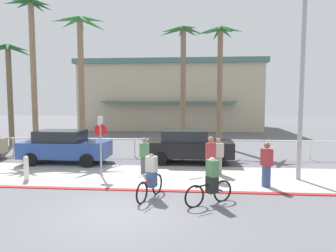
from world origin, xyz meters
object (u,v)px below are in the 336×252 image
object	(u,v)px
cyclist_black_0	(211,182)
palm_tree_3	(182,58)
pedestrian_0	(211,159)
cyclist_red_1	(151,177)
palm_tree_0	(9,71)
palm_tree_2	(80,51)
palm_tree_4	(219,59)
pedestrian_1	(218,158)
car_black_2	(188,146)
bollard_0	(26,168)
pedestrian_2	(266,166)
streetlight_curb	(304,73)
pedestrian_3	(144,158)
car_blue_1	(65,146)
stop_sign_bike_lane	(101,137)
palm_tree_1	(32,39)

from	to	relation	value
cyclist_black_0	palm_tree_3	bearing A→B (deg)	96.58
pedestrian_0	cyclist_red_1	bearing A→B (deg)	-129.38
palm_tree_0	palm_tree_2	bearing A→B (deg)	-16.10
palm_tree_4	pedestrian_1	size ratio (longest dim) A/B	5.09
palm_tree_2	car_black_2	distance (m)	9.28
palm_tree_0	cyclist_black_0	world-z (taller)	palm_tree_0
palm_tree_4	car_black_2	bearing A→B (deg)	-109.46
car_black_2	palm_tree_0	bearing A→B (deg)	158.69
cyclist_red_1	bollard_0	bearing A→B (deg)	161.91
palm_tree_3	pedestrian_1	distance (m)	9.68
pedestrian_2	car_black_2	bearing A→B (deg)	125.54
cyclist_black_0	streetlight_curb	bearing A→B (deg)	38.45
pedestrian_0	cyclist_black_0	bearing A→B (deg)	-92.84
car_black_2	pedestrian_3	distance (m)	3.26
streetlight_curb	car_blue_1	xyz separation A→B (m)	(-10.82, 2.56, -3.41)
bollard_0	cyclist_black_0	bearing A→B (deg)	-16.76
pedestrian_0	car_black_2	bearing A→B (deg)	106.86
stop_sign_bike_lane	pedestrian_0	bearing A→B (deg)	-0.47
cyclist_black_0	pedestrian_0	world-z (taller)	pedestrian_0
palm_tree_4	car_blue_1	xyz separation A→B (m)	(-8.26, -6.24, -5.12)
stop_sign_bike_lane	palm_tree_1	bearing A→B (deg)	133.72
palm_tree_4	palm_tree_2	bearing A→B (deg)	-165.31
palm_tree_1	pedestrian_0	bearing A→B (deg)	-31.75
palm_tree_2	pedestrian_2	distance (m)	13.45
palm_tree_3	pedestrian_0	distance (m)	10.22
palm_tree_2	car_black_2	bearing A→B (deg)	-25.44
palm_tree_0	car_black_2	size ratio (longest dim) A/B	1.62
car_black_2	pedestrian_2	bearing A→B (deg)	-54.46
streetlight_curb	cyclist_black_0	world-z (taller)	streetlight_curb
palm_tree_0	palm_tree_1	size ratio (longest dim) A/B	0.73
palm_tree_0	car_black_2	distance (m)	14.19
palm_tree_4	cyclist_red_1	size ratio (longest dim) A/B	4.70
palm_tree_2	cyclist_red_1	distance (m)	12.00
pedestrian_2	car_blue_1	bearing A→B (deg)	159.46
bollard_0	car_black_2	size ratio (longest dim) A/B	0.23
car_black_2	cyclist_black_0	xyz separation A→B (m)	(0.81, -6.19, -0.18)
stop_sign_bike_lane	palm_tree_1	distance (m)	10.97
cyclist_black_0	cyclist_red_1	xyz separation A→B (m)	(-1.95, 0.45, 0.00)
car_blue_1	pedestrian_2	bearing A→B (deg)	-20.54
cyclist_red_1	pedestrian_3	size ratio (longest dim) A/B	1.07
car_blue_1	pedestrian_1	bearing A→B (deg)	-12.60
palm_tree_2	pedestrian_2	size ratio (longest dim) A/B	5.00
palm_tree_2	pedestrian_1	xyz separation A→B (m)	(8.16, -5.64, -5.52)
palm_tree_2	car_blue_1	size ratio (longest dim) A/B	1.92
stop_sign_bike_lane	pedestrian_2	xyz separation A→B (m)	(6.61, -1.03, -0.90)
palm_tree_0	pedestrian_2	distance (m)	18.55
streetlight_curb	palm_tree_3	xyz separation A→B (m)	(-5.05, 8.73, 1.76)
pedestrian_1	palm_tree_2	bearing A→B (deg)	145.34
cyclist_black_0	pedestrian_2	distance (m)	2.97
bollard_0	cyclist_red_1	size ratio (longest dim) A/B	0.58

